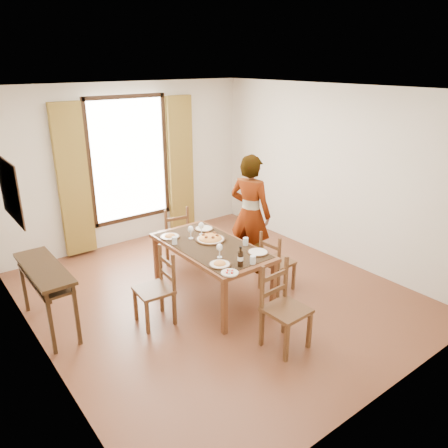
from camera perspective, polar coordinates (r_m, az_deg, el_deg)
ground at (r=6.07m, az=-0.95°, el=-9.18°), size 5.00×5.00×0.00m
room_shell at (r=5.56m, az=-1.87°, el=5.25°), size 4.60×5.10×2.74m
console_table at (r=5.48m, az=-22.38°, el=-6.25°), size 0.38×1.20×0.80m
dining_table at (r=5.73m, az=-1.72°, el=-3.38°), size 0.90×1.71×0.76m
chair_west at (r=5.35m, az=-8.82°, el=-8.51°), size 0.44×0.44×0.93m
chair_north at (r=6.92m, az=-6.52°, el=-1.48°), size 0.48×0.48×0.92m
chair_south at (r=4.91m, az=7.83°, el=-11.00°), size 0.45×0.45×0.98m
chair_east at (r=6.05m, az=6.80°, el=-5.14°), size 0.42×0.42×0.87m
man at (r=6.43m, az=3.45°, el=1.31°), size 0.93×0.86×1.78m
plate_sw at (r=5.14m, az=-0.56°, el=-5.14°), size 0.27×0.27×0.05m
plate_se at (r=5.47m, az=4.45°, el=-3.54°), size 0.27×0.27×0.05m
plate_nw at (r=5.97m, az=-7.07°, el=-1.50°), size 0.27×0.27×0.05m
plate_ne at (r=6.21m, az=-2.64°, el=-0.47°), size 0.27×0.27×0.05m
pasta_platter at (r=5.82m, az=-1.80°, el=-1.69°), size 0.40×0.40×0.10m
caprese_plate at (r=4.95m, az=0.75°, el=-6.28°), size 0.20×0.20×0.04m
wine_glass_a at (r=5.31m, az=-0.58°, el=-3.49°), size 0.08×0.08×0.18m
wine_glass_b at (r=6.00m, az=-2.98°, el=-0.57°), size 0.08×0.08×0.18m
wine_glass_c at (r=5.88m, az=-4.37°, el=-1.07°), size 0.08×0.08×0.18m
tumbler_a at (r=5.68m, az=2.84°, el=-2.29°), size 0.07×0.07×0.10m
tumbler_b at (r=5.74m, az=-6.47°, el=-2.15°), size 0.07×0.07×0.10m
tumbler_c at (r=5.18m, az=3.80°, el=-4.70°), size 0.07×0.07×0.10m
wine_bottle at (r=5.08m, az=2.16°, el=-4.26°), size 0.07×0.07×0.25m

